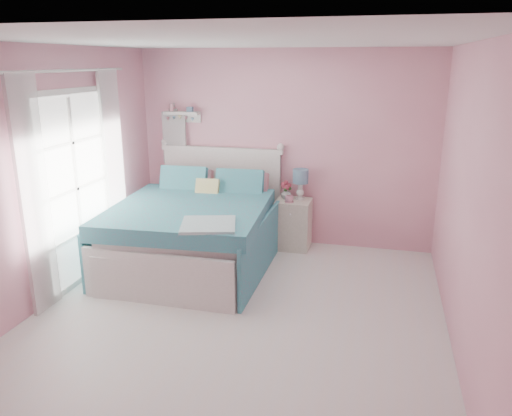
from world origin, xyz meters
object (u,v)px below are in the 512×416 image
at_px(bed, 196,232).
at_px(table_lamp, 301,178).
at_px(vase, 286,193).
at_px(nightstand, 293,224).
at_px(teacup, 289,199).

xyz_separation_m(bed, table_lamp, (1.13, 0.94, 0.53)).
bearing_deg(bed, table_lamp, 35.69).
bearing_deg(bed, vase, 40.57).
xyz_separation_m(nightstand, teacup, (-0.04, -0.11, 0.37)).
relative_size(bed, vase, 15.74).
relative_size(bed, table_lamp, 5.58).
xyz_separation_m(bed, teacup, (1.02, 0.76, 0.28)).
xyz_separation_m(nightstand, vase, (-0.11, 0.05, 0.40)).
bearing_deg(vase, table_lamp, 3.41).
distance_m(bed, nightstand, 1.37).
distance_m(bed, table_lamp, 1.56).
relative_size(vase, teacup, 1.31).
bearing_deg(teacup, bed, -143.13).
relative_size(bed, teacup, 20.63).
distance_m(nightstand, vase, 0.42).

